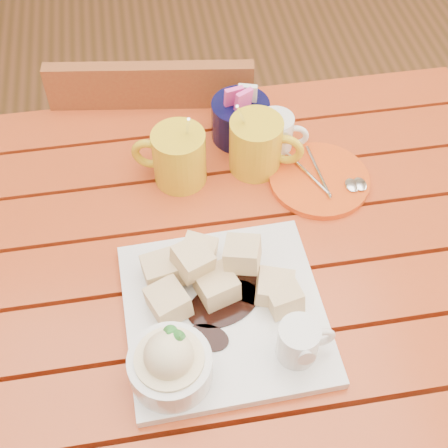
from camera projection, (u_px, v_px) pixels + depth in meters
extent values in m
plane|color=brown|center=(201.00, 425.00, 1.60)|extent=(5.00, 5.00, 0.00)
cube|color=#A73615|center=(209.00, 390.00, 0.88)|extent=(1.20, 0.11, 0.03)
cube|color=#A73615|center=(198.00, 321.00, 0.95)|extent=(1.20, 0.11, 0.03)
cube|color=#A73615|center=(188.00, 260.00, 1.02)|extent=(1.20, 0.11, 0.03)
cube|color=#A73615|center=(180.00, 208.00, 1.09)|extent=(1.20, 0.11, 0.03)
cube|color=#A73615|center=(173.00, 161.00, 1.16)|extent=(1.20, 0.11, 0.03)
cube|color=#A73615|center=(166.00, 120.00, 1.23)|extent=(1.20, 0.11, 0.03)
cube|color=#A73615|center=(167.00, 135.00, 1.29)|extent=(1.12, 0.04, 0.08)
cylinder|color=#A73615|center=(392.00, 205.00, 1.59)|extent=(0.06, 0.06, 0.72)
cube|color=white|center=(224.00, 313.00, 0.93)|extent=(0.30, 0.30, 0.02)
cube|color=gold|center=(198.00, 255.00, 0.96)|extent=(0.07, 0.07, 0.04)
cube|color=gold|center=(284.00, 297.00, 0.92)|extent=(0.06, 0.06, 0.04)
cube|color=gold|center=(217.00, 286.00, 0.93)|extent=(0.07, 0.07, 0.04)
cube|color=gold|center=(275.00, 288.00, 0.93)|extent=(0.06, 0.06, 0.04)
cube|color=gold|center=(163.00, 270.00, 0.95)|extent=(0.06, 0.06, 0.04)
cube|color=gold|center=(242.00, 254.00, 0.92)|extent=(0.07, 0.07, 0.04)
cube|color=gold|center=(193.00, 260.00, 0.92)|extent=(0.07, 0.07, 0.04)
cube|color=gold|center=(168.00, 302.00, 0.91)|extent=(0.07, 0.07, 0.04)
cylinder|color=white|center=(170.00, 367.00, 0.85)|extent=(0.12, 0.12, 0.05)
cylinder|color=#FFECBB|center=(170.00, 363.00, 0.84)|extent=(0.09, 0.09, 0.03)
sphere|color=#FFECBB|center=(169.00, 355.00, 0.82)|extent=(0.07, 0.07, 0.07)
cone|color=#2A812E|center=(179.00, 338.00, 0.80)|extent=(0.04, 0.04, 0.03)
cone|color=#2A812E|center=(169.00, 333.00, 0.81)|extent=(0.03, 0.03, 0.03)
cylinder|color=white|center=(298.00, 341.00, 0.86)|extent=(0.06, 0.06, 0.06)
cylinder|color=black|center=(300.00, 332.00, 0.84)|extent=(0.05, 0.05, 0.01)
cone|color=white|center=(305.00, 353.00, 0.82)|extent=(0.03, 0.03, 0.03)
torus|color=white|center=(322.00, 337.00, 0.86)|extent=(0.04, 0.01, 0.04)
cylinder|color=gold|center=(179.00, 157.00, 1.08)|extent=(0.09, 0.09, 0.10)
cylinder|color=black|center=(178.00, 139.00, 1.04)|extent=(0.08, 0.08, 0.01)
torus|color=gold|center=(149.00, 154.00, 1.08)|extent=(0.07, 0.03, 0.06)
cylinder|color=silver|center=(187.00, 137.00, 1.06)|extent=(0.01, 0.06, 0.13)
cylinder|color=gold|center=(256.00, 145.00, 1.10)|extent=(0.09, 0.09, 0.10)
cylinder|color=black|center=(257.00, 127.00, 1.06)|extent=(0.08, 0.08, 0.01)
torus|color=gold|center=(286.00, 150.00, 1.09)|extent=(0.06, 0.04, 0.06)
cylinder|color=silver|center=(246.00, 127.00, 1.07)|extent=(0.05, 0.05, 0.14)
cylinder|color=white|center=(275.00, 134.00, 1.13)|extent=(0.07, 0.07, 0.08)
cylinder|color=white|center=(276.00, 120.00, 1.10)|extent=(0.05, 0.05, 0.01)
cone|color=white|center=(280.00, 136.00, 1.09)|extent=(0.03, 0.03, 0.03)
torus|color=white|center=(296.00, 131.00, 1.13)|extent=(0.05, 0.02, 0.05)
cylinder|color=black|center=(240.00, 120.00, 1.15)|extent=(0.11, 0.11, 0.08)
cube|color=#FF45A8|center=(233.00, 99.00, 1.11)|extent=(0.04, 0.02, 0.05)
cube|color=white|center=(248.00, 95.00, 1.12)|extent=(0.04, 0.02, 0.05)
cube|color=#FF45A8|center=(243.00, 102.00, 1.11)|extent=(0.04, 0.03, 0.05)
cylinder|color=#E24A13|center=(319.00, 180.00, 1.11)|extent=(0.18, 0.18, 0.01)
cylinder|color=silver|center=(308.00, 173.00, 1.10)|extent=(0.06, 0.12, 0.01)
cylinder|color=silver|center=(318.00, 172.00, 1.10)|extent=(0.02, 0.13, 0.01)
ellipsoid|color=silver|center=(352.00, 185.00, 1.09)|extent=(0.02, 0.03, 0.01)
ellipsoid|color=silver|center=(360.00, 184.00, 1.09)|extent=(0.02, 0.03, 0.01)
cube|color=brown|center=(167.00, 159.00, 1.62)|extent=(0.45, 0.45, 0.03)
cylinder|color=brown|center=(231.00, 167.00, 1.89)|extent=(0.03, 0.03, 0.40)
cylinder|color=brown|center=(118.00, 169.00, 1.89)|extent=(0.03, 0.03, 0.40)
cylinder|color=brown|center=(234.00, 259.00, 1.68)|extent=(0.03, 0.03, 0.40)
cylinder|color=brown|center=(107.00, 261.00, 1.67)|extent=(0.03, 0.03, 0.40)
cube|color=brown|center=(157.00, 146.00, 1.33)|extent=(0.40, 0.08, 0.42)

